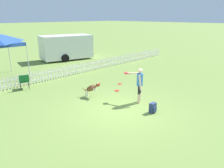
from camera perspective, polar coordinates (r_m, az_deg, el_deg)
ground_plane at (r=9.33m, az=1.67°, el=-6.81°), size 240.00×240.00×0.00m
handler_person at (r=9.88m, az=7.09°, el=0.63°), size 0.40×1.07×1.60m
leaping_dog at (r=10.67m, az=-5.33°, el=-1.06°), size 0.59×0.97×0.78m
frisbee_near_handler at (r=11.63m, az=1.32°, el=-1.74°), size 0.23×0.23×0.02m
frisbee_near_dog at (r=12.79m, az=2.06°, el=0.06°), size 0.23×0.23×0.02m
backpack_on_grass at (r=9.17m, az=10.62°, el=-6.15°), size 0.28×0.23×0.42m
picket_fence at (r=13.82m, az=-17.24°, el=2.10°), size 25.30×0.04×0.72m
folding_chair_center at (r=12.65m, az=-21.98°, el=0.88°), size 0.65×0.66×0.84m
equipment_trailer at (r=20.30m, az=-11.88°, el=9.49°), size 5.33×3.07×2.17m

